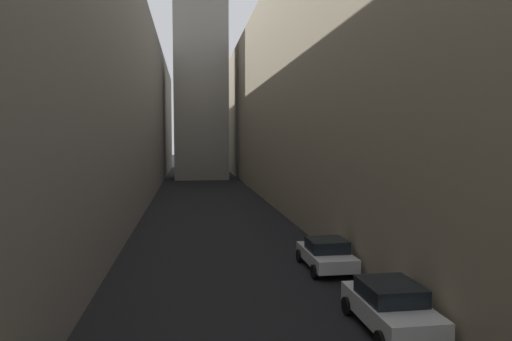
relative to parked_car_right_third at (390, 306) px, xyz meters
name	(u,v)px	position (x,y,z in m)	size (l,w,h in m)	color
ground_plane	(209,202)	(-4.40, 30.21, -0.77)	(264.00, 264.00, 0.00)	black
building_block_left	(94,104)	(-15.19, 32.21, 8.55)	(10.59, 108.00, 18.65)	slate
building_block_right	(324,98)	(7.59, 32.21, 9.44)	(12.99, 108.00, 20.43)	gray
parked_car_right_third	(390,306)	(0.00, 0.00, 0.00)	(2.05, 4.06, 1.50)	silver
parked_car_right_far	(326,254)	(0.00, 6.74, -0.05)	(2.06, 3.97, 1.42)	silver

